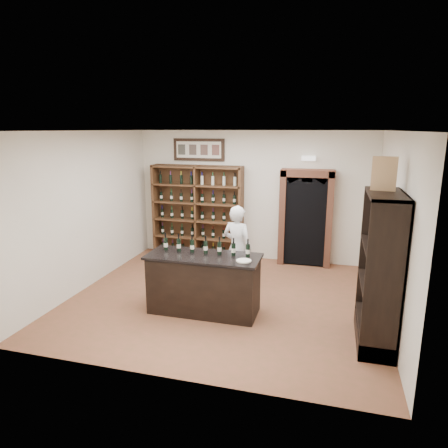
{
  "coord_description": "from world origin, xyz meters",
  "views": [
    {
      "loc": [
        1.78,
        -6.56,
        3.03
      ],
      "look_at": [
        -0.09,
        0.3,
        1.33
      ],
      "focal_mm": 32.0,
      "sensor_mm": 36.0,
      "label": 1
    }
  ],
  "objects_px": {
    "wine_shelf": "(198,211)",
    "side_cabinet": "(380,294)",
    "tasting_counter": "(204,284)",
    "shopkeeper": "(237,248)",
    "wine_crate": "(384,174)",
    "counter_bottle_0": "(166,244)"
  },
  "relations": [
    {
      "from": "tasting_counter",
      "to": "shopkeeper",
      "type": "relative_size",
      "value": 1.14
    },
    {
      "from": "wine_shelf",
      "to": "tasting_counter",
      "type": "relative_size",
      "value": 1.17
    },
    {
      "from": "tasting_counter",
      "to": "wine_shelf",
      "type": "bearing_deg",
      "value": 110.56
    },
    {
      "from": "wine_shelf",
      "to": "tasting_counter",
      "type": "height_order",
      "value": "wine_shelf"
    },
    {
      "from": "counter_bottle_0",
      "to": "side_cabinet",
      "type": "bearing_deg",
      "value": -6.97
    },
    {
      "from": "tasting_counter",
      "to": "counter_bottle_0",
      "type": "xyz_separation_m",
      "value": [
        -0.72,
        0.12,
        0.61
      ]
    },
    {
      "from": "side_cabinet",
      "to": "shopkeeper",
      "type": "relative_size",
      "value": 1.34
    },
    {
      "from": "wine_shelf",
      "to": "side_cabinet",
      "type": "bearing_deg",
      "value": -40.21
    },
    {
      "from": "wine_crate",
      "to": "wine_shelf",
      "type": "bearing_deg",
      "value": 149.64
    },
    {
      "from": "shopkeeper",
      "to": "counter_bottle_0",
      "type": "bearing_deg",
      "value": 61.55
    },
    {
      "from": "side_cabinet",
      "to": "wine_shelf",
      "type": "bearing_deg",
      "value": 139.79
    },
    {
      "from": "shopkeeper",
      "to": "wine_crate",
      "type": "bearing_deg",
      "value": 170.37
    },
    {
      "from": "wine_shelf",
      "to": "counter_bottle_0",
      "type": "distance_m",
      "value": 2.84
    },
    {
      "from": "shopkeeper",
      "to": "wine_crate",
      "type": "distance_m",
      "value": 3.09
    },
    {
      "from": "wine_shelf",
      "to": "tasting_counter",
      "type": "distance_m",
      "value": 3.19
    },
    {
      "from": "wine_shelf",
      "to": "wine_crate",
      "type": "bearing_deg",
      "value": -38.79
    },
    {
      "from": "side_cabinet",
      "to": "shopkeeper",
      "type": "xyz_separation_m",
      "value": [
        -2.42,
        1.42,
        0.07
      ]
    },
    {
      "from": "side_cabinet",
      "to": "wine_crate",
      "type": "relative_size",
      "value": 4.74
    },
    {
      "from": "wine_shelf",
      "to": "counter_bottle_0",
      "type": "bearing_deg",
      "value": -82.3
    },
    {
      "from": "shopkeeper",
      "to": "wine_shelf",
      "type": "bearing_deg",
      "value": -34.68
    },
    {
      "from": "wine_shelf",
      "to": "side_cabinet",
      "type": "xyz_separation_m",
      "value": [
        3.82,
        -3.23,
        -0.35
      ]
    },
    {
      "from": "tasting_counter",
      "to": "wine_crate",
      "type": "bearing_deg",
      "value": -1.9
    }
  ]
}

